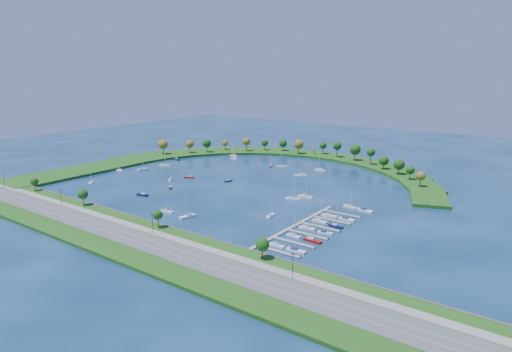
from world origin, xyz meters
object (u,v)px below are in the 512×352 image
Objects in this scene: moored_boat_8 at (166,211)px; docked_boat_6 at (320,221)px; moored_boat_1 at (282,166)px; moored_boat_14 at (188,216)px; dock_system at (306,229)px; moored_boat_4 at (143,194)px; docked_boat_3 at (312,240)px; moored_boat_3 at (165,165)px; moored_boat_10 at (177,159)px; moored_boat_11 at (270,215)px; docked_boat_7 at (336,226)px; moored_boat_7 at (91,182)px; moored_boat_12 at (305,196)px; moored_boat_18 at (170,187)px; moored_boat_20 at (300,175)px; docked_boat_1 at (296,251)px; docked_boat_0 at (277,245)px; moored_boat_16 at (234,155)px; moored_boat_9 at (234,158)px; moored_boat_2 at (271,166)px; docked_boat_8 at (329,215)px; moored_boat_13 at (142,169)px; docked_boat_9 at (346,219)px; docked_boat_11 at (365,210)px; moored_boat_6 at (293,198)px; docked_boat_4 at (307,228)px; moored_boat_0 at (320,170)px; moored_boat_19 at (228,180)px; moored_boat_17 at (170,179)px; moored_boat_5 at (120,170)px; harbor_tower at (313,151)px; docked_boat_5 at (325,233)px; docked_boat_2 at (294,235)px; moored_boat_15 at (189,177)px.

docked_boat_6 is (79.13, 37.74, -0.02)m from moored_boat_8.
moored_boat_14 is (28.26, -140.00, 0.04)m from moored_boat_1.
dock_system is 6.45× the size of moored_boat_4.
docked_boat_3 is (10.70, -13.08, 0.61)m from dock_system.
moored_boat_10 is (-10.86, 24.93, -0.05)m from moored_boat_3.
docked_boat_7 reaches higher than moored_boat_11.
docked_boat_3 is (183.06, -3.63, 0.05)m from moored_boat_7.
moored_boat_18 is at bearing -168.54° from moored_boat_12.
moored_boat_20 reaches higher than docked_boat_1.
docked_boat_0 is 18.39m from docked_boat_3.
moored_boat_9 is at bearing 124.16° from moored_boat_16.
docked_boat_8 is (100.00, -89.37, 0.08)m from moored_boat_2.
moored_boat_14 reaches higher than docked_boat_0.
moored_boat_13 is (-77.59, -72.85, 0.08)m from moored_boat_2.
docked_boat_8 is at bearing -177.70° from docked_boat_9.
moored_boat_2 is 45.60m from moored_boat_9.
moored_boat_4 reaches higher than docked_boat_11.
docked_boat_1 is at bearing -141.53° from moored_boat_11.
moored_boat_6 is (57.34, -76.14, 0.02)m from moored_boat_1.
docked_boat_4 is (62.96, 22.77, -0.04)m from moored_boat_14.
moored_boat_0 is at bearing -120.90° from moored_boat_4.
docked_boat_3 reaches higher than dock_system.
moored_boat_3 is 199.63m from docked_boat_3.
moored_boat_20 reaches higher than moored_boat_19.
docked_boat_6 is at bearing -81.99° from moored_boat_11.
moored_boat_8 is 1.34× the size of docked_boat_11.
dock_system is at bearing -141.81° from docked_boat_4.
moored_boat_17 is 0.87× the size of docked_boat_6.
moored_boat_5 is 1.03× the size of moored_boat_16.
moored_boat_5 is (-94.18, -149.77, -3.32)m from harbor_tower.
moored_boat_4 is at bearing 174.74° from docked_boat_5.
docked_boat_3 is (10.47, 15.12, 0.07)m from docked_boat_0.
moored_boat_2 is 0.83× the size of docked_boat_7.
moored_boat_13 is 195.84m from docked_boat_3.
moored_boat_1 is at bearing 127.42° from docked_boat_8.
docked_boat_4 reaches higher than moored_boat_11.
moored_boat_17 reaches higher than docked_boat_2.
dock_system is at bearing 177.06° from moored_boat_4.
docked_boat_8 reaches higher than docked_boat_7.
docked_boat_0 reaches higher than docked_boat_9.
moored_boat_12 is at bearing -33.27° from moored_boat_3.
moored_boat_12 is 148.76m from moored_boat_16.
moored_boat_15 is at bearing 172.42° from docked_boat_7.
moored_boat_7 is at bearing -179.54° from docked_boat_2.
moored_boat_5 is at bearing -19.34° from moored_boat_7.
docked_boat_5 is at bearing -9.80° from moored_boat_10.
docked_boat_9 is (72.61, -73.63, -0.31)m from moored_boat_20.
dock_system is 7.33× the size of moored_boat_18.
moored_boat_11 is at bearing 81.68° from moored_boat_1.
moored_boat_10 is 0.82× the size of moored_boat_14.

